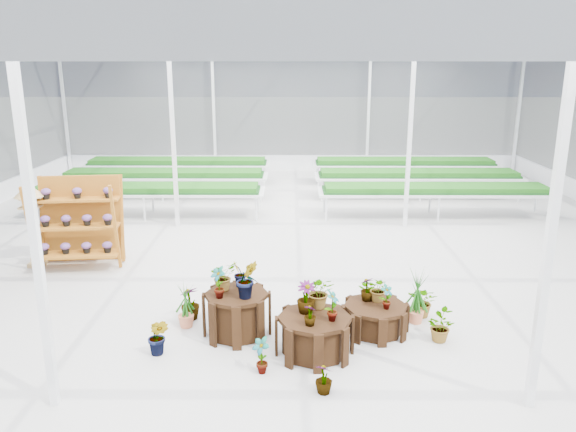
{
  "coord_description": "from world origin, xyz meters",
  "views": [
    {
      "loc": [
        -0.01,
        -10.22,
        4.2
      ],
      "look_at": [
        -0.07,
        0.29,
        1.3
      ],
      "focal_mm": 35.0,
      "sensor_mm": 36.0,
      "label": 1
    }
  ],
  "objects_px": {
    "plinth_mid": "(314,335)",
    "shelf_rack": "(78,224)",
    "bird_table": "(33,226)",
    "plinth_tall": "(237,314)",
    "plinth_low": "(375,318)"
  },
  "relations": [
    {
      "from": "plinth_mid",
      "to": "shelf_rack",
      "type": "height_order",
      "value": "shelf_rack"
    },
    {
      "from": "plinth_mid",
      "to": "bird_table",
      "type": "relative_size",
      "value": 0.63
    },
    {
      "from": "plinth_tall",
      "to": "bird_table",
      "type": "distance_m",
      "value": 5.52
    },
    {
      "from": "plinth_mid",
      "to": "bird_table",
      "type": "distance_m",
      "value": 6.85
    },
    {
      "from": "plinth_tall",
      "to": "plinth_low",
      "type": "xyz_separation_m",
      "value": [
        2.2,
        0.1,
        -0.12
      ]
    },
    {
      "from": "plinth_tall",
      "to": "shelf_rack",
      "type": "bearing_deg",
      "value": 139.51
    },
    {
      "from": "plinth_low",
      "to": "shelf_rack",
      "type": "relative_size",
      "value": 0.55
    },
    {
      "from": "plinth_tall",
      "to": "plinth_mid",
      "type": "height_order",
      "value": "plinth_tall"
    },
    {
      "from": "bird_table",
      "to": "plinth_low",
      "type": "bearing_deg",
      "value": -5.93
    },
    {
      "from": "shelf_rack",
      "to": "bird_table",
      "type": "distance_m",
      "value": 0.95
    },
    {
      "from": "plinth_mid",
      "to": "shelf_rack",
      "type": "bearing_deg",
      "value": 142.58
    },
    {
      "from": "plinth_low",
      "to": "bird_table",
      "type": "relative_size",
      "value": 0.58
    },
    {
      "from": "plinth_tall",
      "to": "bird_table",
      "type": "xyz_separation_m",
      "value": [
        -4.54,
        3.09,
        0.54
      ]
    },
    {
      "from": "plinth_mid",
      "to": "bird_table",
      "type": "xyz_separation_m",
      "value": [
        -5.74,
        3.69,
        0.6
      ]
    },
    {
      "from": "plinth_mid",
      "to": "bird_table",
      "type": "height_order",
      "value": "bird_table"
    }
  ]
}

